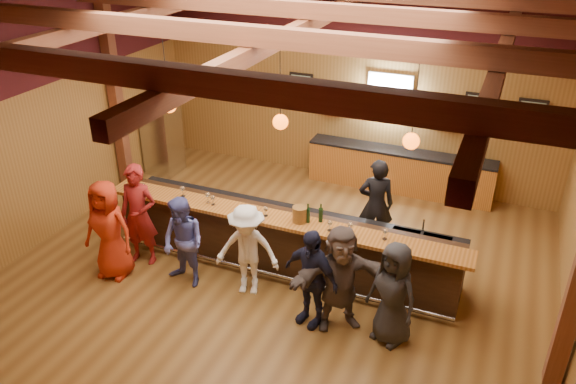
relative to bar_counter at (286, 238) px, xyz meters
name	(u,v)px	position (x,y,z in m)	size (l,w,h in m)	color
room	(282,88)	(-0.02, -0.09, 2.69)	(9.04, 9.00, 4.52)	brown
bar_counter	(286,238)	(0.00, 0.00, 0.00)	(6.30, 1.07, 1.11)	black
back_bar_cabinet	(399,171)	(1.18, 3.57, -0.05)	(4.00, 0.52, 0.95)	#95521B
window	(389,96)	(0.78, 3.80, 1.53)	(0.95, 0.09, 0.95)	silver
framed_pictures	(431,98)	(1.65, 3.79, 1.58)	(5.35, 0.05, 0.45)	black
wine_shelves	(387,116)	(0.78, 3.73, 1.10)	(3.00, 0.18, 0.30)	#95521B
pendant_lights	(280,121)	(-0.02, -0.15, 2.19)	(4.24, 0.24, 1.37)	black
stainless_fridge	(162,135)	(-4.12, 2.45, 0.38)	(0.70, 0.70, 1.80)	silver
customer_orange	(109,230)	(-2.58, -1.40, 0.35)	(0.86, 0.56, 1.75)	red
customer_redvest	(139,215)	(-2.36, -0.86, 0.40)	(0.67, 0.44, 1.84)	maroon
customer_denim	(183,243)	(-1.31, -1.14, 0.26)	(0.76, 0.60, 1.57)	#565CAC
customer_white	(247,250)	(-0.26, -0.95, 0.27)	(1.02, 0.59, 1.58)	white
customer_navy	(311,278)	(0.93, -1.26, 0.28)	(0.94, 0.39, 1.61)	#1A1C35
customer_brown	(340,278)	(1.35, -1.16, 0.33)	(1.57, 0.50, 1.69)	#574945
customer_dark	(393,294)	(2.13, -1.17, 0.28)	(0.79, 0.51, 1.61)	#252628
bartender	(376,204)	(1.27, 1.16, 0.35)	(0.64, 0.42, 1.74)	black
ice_bucket	(300,214)	(0.37, -0.30, 0.72)	(0.24, 0.24, 0.26)	brown
bottle_a	(308,215)	(0.50, -0.27, 0.72)	(0.07, 0.07, 0.33)	black
bottle_b	(321,215)	(0.68, -0.17, 0.71)	(0.07, 0.07, 0.32)	black
glass_a	(143,186)	(-2.57, -0.39, 0.70)	(0.07, 0.07, 0.16)	silver
glass_b	(182,189)	(-1.83, -0.28, 0.73)	(0.09, 0.09, 0.20)	silver
glass_c	(208,196)	(-1.30, -0.31, 0.73)	(0.09, 0.09, 0.19)	silver
glass_d	(213,198)	(-1.19, -0.34, 0.72)	(0.08, 0.08, 0.18)	silver
glass_e	(266,209)	(-0.20, -0.35, 0.71)	(0.08, 0.08, 0.17)	silver
glass_f	(330,223)	(0.91, -0.38, 0.72)	(0.08, 0.08, 0.19)	silver
glass_g	(350,226)	(1.23, -0.34, 0.73)	(0.09, 0.09, 0.20)	silver
glass_h	(385,232)	(1.77, -0.30, 0.72)	(0.08, 0.08, 0.19)	silver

